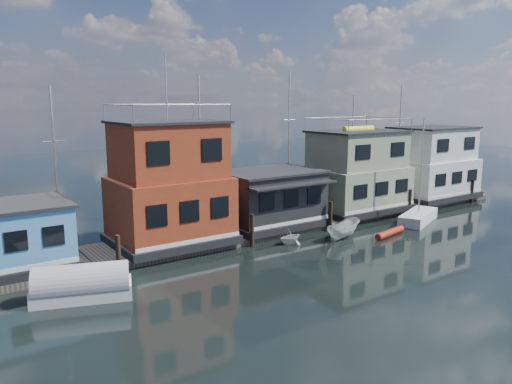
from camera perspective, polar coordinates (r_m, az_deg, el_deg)
ground at (r=29.31m, az=16.58°, el=-8.97°), size 160.00×160.00×0.00m
dock at (r=37.52m, az=2.18°, el=-3.93°), size 48.00×5.00×0.40m
houseboat_blue at (r=30.19m, az=-26.38°, el=-4.70°), size 6.40×4.90×3.66m
houseboat_red at (r=32.41m, az=-9.88°, el=0.67°), size 7.40×5.90×11.86m
houseboat_dark at (r=36.72m, az=1.60°, el=-0.70°), size 7.40×6.10×4.06m
houseboat_green at (r=42.43m, az=11.44°, el=2.17°), size 8.40×5.90×7.03m
houseboat_white at (r=50.07m, az=19.43°, el=3.01°), size 8.40×5.90×6.66m
pilings at (r=34.96m, az=4.52°, el=-3.51°), size 42.28×0.28×2.20m
background_masts at (r=44.17m, az=2.50°, el=5.31°), size 36.40×0.16×12.00m
tarp_runabout at (r=25.96m, az=-19.27°, el=-10.04°), size 4.97×3.24×1.88m
dinghy_white at (r=33.74m, az=3.92°, el=-5.11°), size 1.96×1.73×0.97m
day_sailer at (r=41.54m, az=18.05°, el=-2.66°), size 5.43×3.55×8.15m
red_kayak at (r=36.77m, az=15.05°, el=-4.53°), size 3.33×1.14×0.48m
motorboat at (r=35.30m, az=9.94°, el=-4.28°), size 3.47×1.82×1.27m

